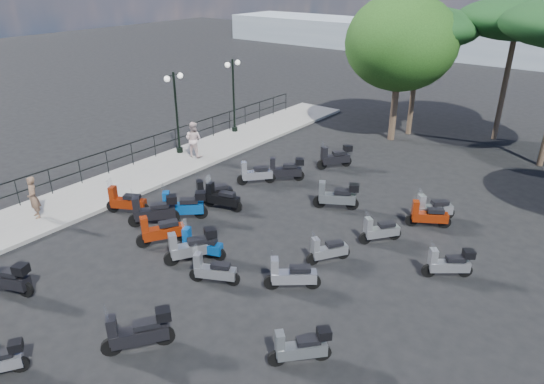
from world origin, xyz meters
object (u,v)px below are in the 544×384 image
Objects in this scene: scooter_14 at (201,245)px; scooter_16 at (337,196)px; scooter_4 at (221,198)px; scooter_28 at (380,231)px; scooter_20 at (291,276)px; lamp_post_1 at (176,108)px; pedestrian_far at (194,139)px; scooter_9 at (183,206)px; scooter_13 at (138,332)px; scooter_26 at (301,347)px; pine_0 at (518,19)px; lamp_post_2 at (234,91)px; scooter_5 at (285,170)px; broadleaf_tree at (401,43)px; scooter_22 at (327,251)px; scooter_15 at (192,247)px; scooter_17 at (335,157)px; scooter_2 at (126,202)px; scooter_3 at (154,211)px; woman at (33,197)px; scooter_1 at (5,277)px; scooter_29 at (428,216)px; scooter_10 at (213,193)px; pine_2 at (421,27)px; scooter_11 at (255,174)px; scooter_21 at (213,271)px; scooter_27 at (449,264)px; scooter_8 at (161,231)px; scooter_23 at (432,209)px.

scooter_14 is 6.01m from scooter_16.
scooter_4 is 1.26× the size of scooter_28.
lamp_post_1 is at bearing 23.62° from scooter_20.
scooter_16 is (8.38, -0.44, -0.49)m from pedestrian_far.
scooter_13 is at bearing 174.98° from scooter_9.
pine_0 is (-1.00, 20.46, 5.84)m from scooter_26.
lamp_post_2 reaches higher than scooter_5.
pedestrian_far is at bearing -131.44° from pine_0.
broadleaf_tree is at bearing -22.35° from scooter_4.
scooter_22 is at bearing -172.44° from scooter_5.
scooter_15 is 1.04× the size of scooter_17.
scooter_14 is at bearing -124.02° from scooter_2.
scooter_14 is at bearing -164.73° from scooter_9.
scooter_16 is (4.62, 5.23, -0.02)m from scooter_3.
woman is 1.03× the size of scooter_14.
scooter_22 is 14.07m from broadleaf_tree.
scooter_15 is 1.22× the size of scooter_28.
scooter_1 is 5.35m from scooter_3.
scooter_17 is 1.18× the size of scooter_28.
scooter_13 reaches higher than scooter_29.
scooter_20 is at bearing -171.83° from scooter_10.
scooter_13 is at bearing 73.90° from scooter_26.
pine_2 is (0.13, 16.89, 5.27)m from scooter_15.
pine_0 is (11.94, 12.42, 3.85)m from lamp_post_1.
scooter_28 is at bearing -111.41° from scooter_3.
scooter_11 is 0.20× the size of pine_2.
scooter_16 is (9.52, -4.73, -1.92)m from lamp_post_2.
pine_2 is at bearing 47.43° from lamp_post_1.
scooter_1 is 10.52m from scooter_11.
lamp_post_1 is 12.94m from scooter_29.
scooter_26 is (3.92, -1.08, 0.03)m from scooter_21.
scooter_11 is at bearing 40.41° from scooter_27.
scooter_2 is (3.18, -5.67, -1.97)m from lamp_post_1.
scooter_4 is 6.22m from scooter_28.
scooter_2 is at bearing 100.33° from scooter_16.
scooter_5 is (1.42, 6.21, -0.03)m from scooter_3.
scooter_11 is at bearing -25.88° from scooter_1.
scooter_17 is 12.73m from scooter_26.
scooter_11 is (5.46, -4.81, -1.99)m from lamp_post_2.
scooter_4 is 6.57m from scooter_17.
lamp_post_2 is 3.04× the size of scooter_22.
scooter_8 is 0.21× the size of broadleaf_tree.
scooter_10 is 1.13× the size of scooter_11.
pedestrian_far is at bearing 21.09° from scooter_20.
scooter_15 is 9.04m from scooter_23.
woman reaches higher than scooter_28.
scooter_16 is 5.46m from scooter_27.
scooter_29 is at bearing -22.34° from lamp_post_2.
scooter_26 is at bearing -139.30° from scooter_4.
pine_0 is (8.76, 18.09, 5.82)m from scooter_2.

